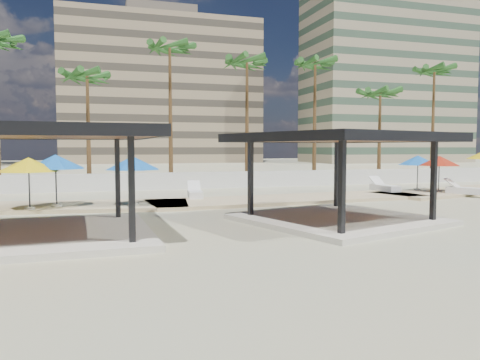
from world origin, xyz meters
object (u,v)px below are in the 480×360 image
Objects in this scene: umbrella_a at (56,162)px; lounger_b at (384,187)px; lounger_c at (466,190)px; pavilion_west at (42,172)px; umbrella_c at (439,161)px; pavilion_central at (339,169)px; lounger_a at (195,193)px.

umbrella_a reaches higher than lounger_b.
pavilion_west is at bearing 77.26° from lounger_c.
lounger_b is (-2.80, 1.70, -1.74)m from umbrella_c.
lounger_c is (23.08, 6.50, -1.78)m from pavilion_west.
pavilion_central reaches higher than umbrella_c.
pavilion_west reaches higher than pavilion_central.
umbrella_c is 2.39m from lounger_c.
pavilion_central is 3.54× the size of lounger_c.
umbrella_a is 23.32m from lounger_c.
lounger_b is (12.52, 0.25, 0.01)m from lounger_a.
umbrella_c is 1.38× the size of lounger_b.
pavilion_west is at bearing 113.30° from lounger_b.
umbrella_c is at bearing -87.98° from lounger_a.
umbrella_c is 1.42× the size of lounger_a.
pavilion_west reaches higher than lounger_a.
lounger_a is at bearing 51.34° from pavilion_west.
umbrella_c reaches higher than lounger_c.
pavilion_west is at bearing 163.10° from pavilion_central.
lounger_b is at bearing 7.00° from umbrella_a.
pavilion_central is 10.22m from lounger_a.
pavilion_west is 24.05m from lounger_c.
umbrella_a is at bearing 89.11° from pavilion_west.
pavilion_west is at bearing -160.39° from umbrella_c.
pavilion_west is 3.04× the size of lounger_b.
umbrella_c is 3.71m from lounger_b.
umbrella_c is 15.48m from lounger_a.
umbrella_c is at bearing -0.23° from lounger_c.
umbrella_c is (11.37, 7.82, 0.03)m from pavilion_central.
lounger_b is at bearing -81.44° from lounger_a.
pavilion_west is at bearing -88.88° from umbrella_a.
pavilion_central is at bearing -145.51° from umbrella_c.
pavilion_west reaches higher than umbrella_c.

